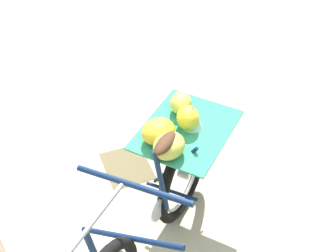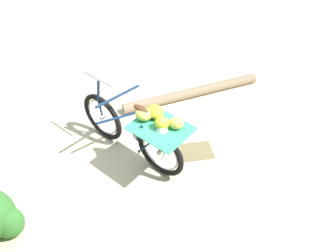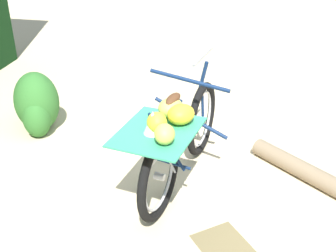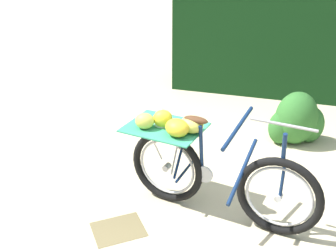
{
  "view_description": "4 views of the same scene",
  "coord_description": "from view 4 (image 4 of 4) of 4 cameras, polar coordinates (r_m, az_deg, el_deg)",
  "views": [
    {
      "loc": [
        -1.64,
        0.52,
        2.79
      ],
      "look_at": [
        0.33,
        -0.27,
        0.9
      ],
      "focal_mm": 49.51,
      "sensor_mm": 36.0,
      "label": 1
    },
    {
      "loc": [
        -0.01,
        -3.14,
        3.28
      ],
      "look_at": [
        0.48,
        -0.37,
        0.75
      ],
      "focal_mm": 34.39,
      "sensor_mm": 36.0,
      "label": 2
    },
    {
      "loc": [
        2.87,
        -1.6,
        2.31
      ],
      "look_at": [
        0.29,
        -0.29,
        0.75
      ],
      "focal_mm": 46.13,
      "sensor_mm": 36.0,
      "label": 3
    },
    {
      "loc": [
        1.59,
        2.69,
        2.34
      ],
      "look_at": [
        0.4,
        -0.3,
        0.84
      ],
      "focal_mm": 43.9,
      "sensor_mm": 36.0,
      "label": 4
    }
  ],
  "objects": [
    {
      "name": "bicycle",
      "position": [
        3.65,
        5.35,
        -5.41
      ],
      "size": [
        1.39,
        1.54,
        1.03
      ],
      "rotation": [
        0.0,
        0.0,
        2.29
      ],
      "color": "black",
      "rests_on": "ground_plane"
    },
    {
      "name": "leaf_litter_patch",
      "position": [
        3.73,
        -6.9,
        -14.04
      ],
      "size": [
        0.44,
        0.36,
        0.01
      ],
      "primitive_type": "cube",
      "color": "olive",
      "rests_on": "ground_plane"
    },
    {
      "name": "ground_plane",
      "position": [
        3.9,
        7.22,
        -12.1
      ],
      "size": [
        60.0,
        60.0,
        0.0
      ],
      "primitive_type": "plane",
      "color": "beige"
    },
    {
      "name": "shrub_cluster",
      "position": [
        5.23,
        17.44,
        0.68
      ],
      "size": [
        0.69,
        0.47,
        0.66
      ],
      "color": "#2D6628",
      "rests_on": "ground_plane"
    }
  ]
}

